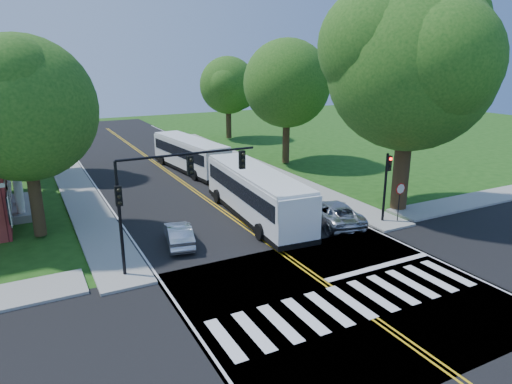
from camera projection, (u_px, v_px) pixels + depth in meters
ground at (344, 297)px, 20.28m from camera, size 140.00×140.00×0.00m
road at (199, 194)px, 35.58m from camera, size 14.00×96.00×0.01m
cross_road at (344, 297)px, 20.28m from camera, size 60.00×12.00×0.01m
center_line at (183, 182)px, 38.98m from camera, size 0.36×70.00×0.01m
edge_line_w at (100, 193)px, 35.95m from camera, size 0.12×70.00×0.01m
edge_line_e at (253, 173)px, 42.00m from camera, size 0.12×70.00×0.01m
crosswalk at (351, 302)px, 19.85m from camera, size 12.60×3.00×0.01m
stop_bar at (379, 267)px, 23.19m from camera, size 6.60×0.40×0.01m
sidewalk_nw at (75, 185)px, 37.82m from camera, size 2.60×40.00×0.15m
sidewalk_ne at (253, 164)px, 45.20m from camera, size 2.60×40.00×0.15m
sidewalk_xe at (497, 196)px, 34.93m from camera, size 20.00×2.60×0.15m
tree_ne_big at (411, 68)px, 29.25m from camera, size 10.80×10.80×14.91m
tree_west_near at (23, 109)px, 24.94m from camera, size 8.00×8.00×11.40m
tree_west_far at (25, 97)px, 38.91m from camera, size 7.60×7.60×10.67m
tree_east_mid at (287, 84)px, 43.57m from camera, size 8.40×8.40×11.93m
tree_east_far at (228, 85)px, 57.90m from camera, size 7.20×7.20×10.34m
signal_nw at (168, 184)px, 21.90m from camera, size 7.15×0.46×5.66m
signal_ne at (386, 178)px, 28.56m from camera, size 0.30×0.46×4.40m
stop_sign at (400, 193)px, 28.79m from camera, size 0.76×0.08×2.53m
bus_lead at (256, 193)px, 29.97m from camera, size 3.67×12.48×3.19m
bus_follow at (190, 154)px, 42.61m from camera, size 3.67×11.77×2.99m
hatchback at (179, 234)px, 25.75m from camera, size 2.05×4.04×1.27m
suv at (334, 213)px, 29.00m from camera, size 3.55×5.69×1.47m
dark_sedan at (243, 168)px, 40.96m from camera, size 3.21×4.98×1.34m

